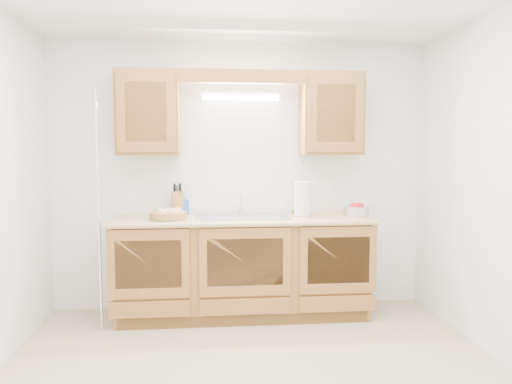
{
  "coord_description": "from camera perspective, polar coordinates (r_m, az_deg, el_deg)",
  "views": [
    {
      "loc": [
        -0.3,
        -3.22,
        1.5
      ],
      "look_at": [
        0.09,
        0.85,
        1.15
      ],
      "focal_mm": 35.0,
      "sensor_mm": 36.0,
      "label": 1
    }
  ],
  "objects": [
    {
      "name": "apple_bowl",
      "position": [
        4.62,
        11.37,
        -2.06
      ],
      "size": [
        0.25,
        0.25,
        0.12
      ],
      "rotation": [
        0.0,
        0.0,
        -0.06
      ],
      "color": "silver",
      "rests_on": "countertop"
    },
    {
      "name": "fluorescent_fixture",
      "position": [
        4.67,
        -1.77,
        10.95
      ],
      "size": [
        0.76,
        0.08,
        0.08
      ],
      "color": "white",
      "rests_on": "room"
    },
    {
      "name": "valance",
      "position": [
        4.47,
        -1.58,
        13.08
      ],
      "size": [
        2.2,
        0.05,
        0.12
      ],
      "primitive_type": "cube",
      "color": "olive",
      "rests_on": "room"
    },
    {
      "name": "fruit_basket",
      "position": [
        4.39,
        -10.02,
        -2.51
      ],
      "size": [
        0.35,
        0.35,
        0.1
      ],
      "rotation": [
        0.0,
        0.0,
        -0.1
      ],
      "color": "#AA7C44",
      "rests_on": "countertop"
    },
    {
      "name": "upper_cabinet_right",
      "position": [
        4.71,
        8.56,
        8.75
      ],
      "size": [
        0.55,
        0.33,
        0.75
      ],
      "primitive_type": "cube",
      "color": "olive",
      "rests_on": "room"
    },
    {
      "name": "wire_shelf_pole",
      "position": [
        4.28,
        -17.55,
        -2.09
      ],
      "size": [
        0.03,
        0.03,
        2.0
      ],
      "primitive_type": "cylinder",
      "color": "silver",
      "rests_on": "ground"
    },
    {
      "name": "orange_canister",
      "position": [
        4.67,
        4.94,
        -1.18
      ],
      "size": [
        0.08,
        0.08,
        0.22
      ],
      "rotation": [
        0.0,
        0.0,
        -0.05
      ],
      "color": "#E35E0C",
      "rests_on": "countertop"
    },
    {
      "name": "paper_towel",
      "position": [
        4.5,
        5.35,
        -0.82
      ],
      "size": [
        0.19,
        0.19,
        0.37
      ],
      "rotation": [
        0.0,
        0.0,
        0.32
      ],
      "color": "silver",
      "rests_on": "countertop"
    },
    {
      "name": "sink",
      "position": [
        4.49,
        -1.55,
        -3.77
      ],
      "size": [
        0.84,
        0.46,
        0.36
      ],
      "color": "#9E9EA3",
      "rests_on": "countertop"
    },
    {
      "name": "knife_block",
      "position": [
        4.63,
        -8.98,
        -1.28
      ],
      "size": [
        0.13,
        0.19,
        0.31
      ],
      "rotation": [
        0.0,
        0.0,
        0.13
      ],
      "color": "olive",
      "rests_on": "countertop"
    },
    {
      "name": "soap_bottle",
      "position": [
        4.69,
        -8.35,
        -1.34
      ],
      "size": [
        0.12,
        0.12,
        0.2
      ],
      "primitive_type": "imported",
      "rotation": [
        0.0,
        0.0,
        0.41
      ],
      "color": "blue",
      "rests_on": "countertop"
    },
    {
      "name": "base_cabinets",
      "position": [
        4.56,
        -1.54,
        -8.61
      ],
      "size": [
        2.2,
        0.6,
        0.86
      ],
      "primitive_type": "cube",
      "color": "olive",
      "rests_on": "ground"
    },
    {
      "name": "room",
      "position": [
        3.25,
        -0.1,
        0.41
      ],
      "size": [
        3.52,
        3.5,
        2.5
      ],
      "color": "tan",
      "rests_on": "ground"
    },
    {
      "name": "outlet_plate",
      "position": [
        4.89,
        9.38,
        0.68
      ],
      "size": [
        0.08,
        0.01,
        0.12
      ],
      "primitive_type": "cube",
      "color": "white",
      "rests_on": "room"
    },
    {
      "name": "upper_cabinet_left",
      "position": [
        4.6,
        -12.2,
        8.79
      ],
      "size": [
        0.55,
        0.33,
        0.75
      ],
      "primitive_type": "cube",
      "color": "olive",
      "rests_on": "room"
    },
    {
      "name": "sponge",
      "position": [
        4.77,
        4.73,
        -2.29
      ],
      "size": [
        0.11,
        0.07,
        0.02
      ],
      "rotation": [
        0.0,
        0.0,
        0.01
      ],
      "color": "#CC333F",
      "rests_on": "countertop"
    },
    {
      "name": "countertop",
      "position": [
        4.46,
        -1.54,
        -3.15
      ],
      "size": [
        2.3,
        0.63,
        0.04
      ],
      "primitive_type": "cube",
      "color": "tan",
      "rests_on": "base_cabinets"
    }
  ]
}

